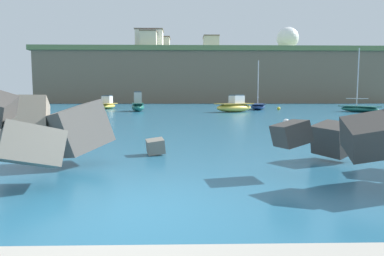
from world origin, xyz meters
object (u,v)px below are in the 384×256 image
at_px(boat_mid_centre, 234,106).
at_px(station_building_annex, 150,41).
at_px(boat_mid_right, 138,105).
at_px(radar_dome, 288,41).
at_px(boat_mid_left, 258,106).
at_px(mooring_buoy_inner, 279,109).
at_px(mooring_buoy_middle, 286,122).
at_px(boat_near_left, 359,108).
at_px(station_building_west, 158,46).
at_px(station_building_central, 149,41).
at_px(station_building_east, 211,46).
at_px(boat_near_right, 107,105).

distance_m(boat_mid_centre, station_building_annex, 58.75).
height_order(boat_mid_right, radar_dome, radar_dome).
distance_m(boat_mid_left, radar_dome, 65.67).
relative_size(mooring_buoy_inner, mooring_buoy_middle, 1.00).
height_order(boat_near_left, station_building_annex, station_building_annex).
distance_m(mooring_buoy_middle, station_building_west, 82.65).
distance_m(radar_dome, station_building_central, 44.47).
bearing_deg(station_building_annex, station_building_west, 77.22).
bearing_deg(mooring_buoy_middle, boat_near_left, 50.78).
distance_m(radar_dome, station_building_east, 24.32).
distance_m(mooring_buoy_inner, station_building_annex, 56.82).
bearing_deg(boat_mid_right, station_building_west, 91.94).
xyz_separation_m(boat_near_right, boat_mid_right, (5.65, -7.56, 0.15)).
height_order(boat_mid_left, boat_mid_right, boat_mid_left).
xyz_separation_m(mooring_buoy_middle, station_building_annex, (-16.41, 71.73, 16.77)).
relative_size(station_building_west, station_building_east, 1.12).
xyz_separation_m(boat_mid_centre, station_building_west, (-13.80, 62.18, 15.96)).
bearing_deg(station_building_annex, boat_mid_centre, -73.95).
relative_size(boat_mid_centre, radar_dome, 0.58).
bearing_deg(boat_mid_left, boat_mid_right, -164.89).
bearing_deg(radar_dome, station_building_central, -160.22).
height_order(mooring_buoy_inner, radar_dome, radar_dome).
bearing_deg(station_building_annex, mooring_buoy_inner, -65.79).
bearing_deg(boat_near_left, boat_mid_centre, 179.41).
relative_size(boat_near_left, mooring_buoy_inner, 17.25).
bearing_deg(station_building_central, station_building_west, 81.97).
bearing_deg(station_building_east, station_building_west, -174.47).
xyz_separation_m(boat_mid_right, station_building_annex, (-3.83, 52.04, 16.22)).
distance_m(boat_mid_left, boat_mid_right, 16.60).
relative_size(station_building_west, station_building_central, 1.46).
xyz_separation_m(radar_dome, station_building_annex, (-41.94, -11.32, -1.92)).
height_order(boat_mid_right, station_building_annex, station_building_annex).
bearing_deg(boat_mid_left, station_building_east, 92.08).
relative_size(radar_dome, station_building_east, 1.44).
distance_m(boat_near_left, station_building_annex, 64.55).
bearing_deg(mooring_buoy_inner, station_building_west, 109.60).
bearing_deg(radar_dome, mooring_buoy_middle, -107.09).
bearing_deg(station_building_annex, boat_mid_left, -67.41).
relative_size(boat_near_right, station_building_east, 0.73).
relative_size(station_building_central, station_building_annex, 0.64).
bearing_deg(boat_mid_centre, mooring_buoy_middle, -87.36).
distance_m(boat_mid_left, boat_mid_centre, 7.80).
relative_size(station_building_central, station_building_east, 0.77).
distance_m(mooring_buoy_inner, radar_dome, 66.62).
bearing_deg(station_building_west, radar_dome, 4.82).
bearing_deg(station_building_west, mooring_buoy_inner, -70.40).
relative_size(boat_near_left, boat_mid_left, 1.12).
bearing_deg(mooring_buoy_middle, radar_dome, 72.91).
bearing_deg(boat_near_right, station_building_west, 86.04).
relative_size(mooring_buoy_inner, radar_dome, 0.05).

